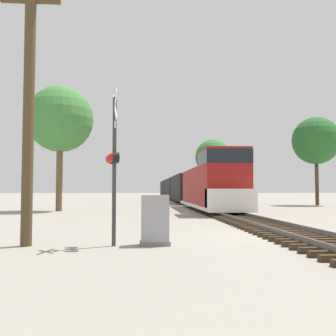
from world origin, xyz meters
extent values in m
plane|color=gray|center=(0.00, 0.00, 0.00)|extent=(400.00, 400.00, 0.00)
cube|color=#382819|center=(0.00, -3.30, 0.08)|extent=(2.60, 0.22, 0.16)
cube|color=#382819|center=(0.00, -2.70, 0.08)|extent=(2.60, 0.22, 0.16)
cube|color=#382819|center=(0.00, -2.10, 0.08)|extent=(2.60, 0.22, 0.16)
cube|color=#382819|center=(0.00, -1.50, 0.08)|extent=(2.60, 0.22, 0.16)
cube|color=#382819|center=(0.00, -0.90, 0.08)|extent=(2.60, 0.22, 0.16)
cube|color=#382819|center=(0.00, -0.30, 0.08)|extent=(2.60, 0.22, 0.16)
cube|color=#382819|center=(0.00, 0.30, 0.08)|extent=(2.60, 0.22, 0.16)
cube|color=#382819|center=(0.00, 0.90, 0.08)|extent=(2.60, 0.22, 0.16)
cube|color=#382819|center=(0.00, 1.50, 0.08)|extent=(2.60, 0.22, 0.16)
cube|color=#382819|center=(0.00, 2.10, 0.08)|extent=(2.60, 0.22, 0.16)
cube|color=#382819|center=(0.00, 2.70, 0.08)|extent=(2.60, 0.22, 0.16)
cube|color=#382819|center=(0.00, 3.30, 0.08)|extent=(2.60, 0.22, 0.16)
cube|color=#382819|center=(0.00, 3.90, 0.08)|extent=(2.60, 0.22, 0.16)
cube|color=#382819|center=(0.00, 4.50, 0.08)|extent=(2.60, 0.22, 0.16)
cube|color=#382819|center=(0.00, 5.10, 0.08)|extent=(2.60, 0.22, 0.16)
cube|color=#382819|center=(0.00, 5.70, 0.08)|extent=(2.60, 0.22, 0.16)
cube|color=#382819|center=(0.00, 6.30, 0.08)|extent=(2.60, 0.22, 0.16)
cube|color=#382819|center=(0.00, 6.90, 0.08)|extent=(2.60, 0.22, 0.16)
cube|color=#382819|center=(0.00, 7.50, 0.08)|extent=(2.60, 0.22, 0.16)
cube|color=#382819|center=(0.00, 8.10, 0.08)|extent=(2.60, 0.22, 0.16)
cube|color=#382819|center=(0.00, 8.70, 0.08)|extent=(2.60, 0.22, 0.16)
cube|color=#382819|center=(0.00, 9.30, 0.08)|extent=(2.60, 0.22, 0.16)
cube|color=#382819|center=(0.00, 9.90, 0.08)|extent=(2.60, 0.22, 0.16)
cube|color=#382819|center=(0.00, 10.50, 0.08)|extent=(2.60, 0.22, 0.16)
cube|color=#382819|center=(0.00, 11.10, 0.08)|extent=(2.60, 0.22, 0.16)
cube|color=#382819|center=(0.00, 11.70, 0.08)|extent=(2.60, 0.22, 0.16)
cube|color=#382819|center=(0.00, 12.30, 0.08)|extent=(2.60, 0.22, 0.16)
cube|color=#382819|center=(0.00, 12.90, 0.08)|extent=(2.60, 0.22, 0.16)
cube|color=#382819|center=(0.00, 13.50, 0.08)|extent=(2.60, 0.22, 0.16)
cube|color=#382819|center=(0.00, 14.10, 0.08)|extent=(2.60, 0.22, 0.16)
cube|color=#382819|center=(0.00, 14.70, 0.08)|extent=(2.60, 0.22, 0.16)
cube|color=#382819|center=(0.00, 15.30, 0.08)|extent=(2.60, 0.22, 0.16)
cube|color=#382819|center=(0.00, 15.90, 0.08)|extent=(2.60, 0.22, 0.16)
cube|color=#382819|center=(0.00, 16.50, 0.08)|extent=(2.60, 0.22, 0.16)
cube|color=#382819|center=(0.00, 17.10, 0.08)|extent=(2.60, 0.22, 0.16)
cube|color=#382819|center=(0.00, 17.70, 0.08)|extent=(2.60, 0.22, 0.16)
cube|color=#382819|center=(0.00, 18.30, 0.08)|extent=(2.60, 0.22, 0.16)
cube|color=#382819|center=(0.00, 18.90, 0.08)|extent=(2.60, 0.22, 0.16)
cube|color=#382819|center=(0.00, 19.50, 0.08)|extent=(2.60, 0.22, 0.16)
cube|color=#56514C|center=(-0.72, 0.00, 0.23)|extent=(0.07, 160.00, 0.15)
cube|color=#56514C|center=(0.72, 0.00, 0.23)|extent=(0.07, 160.00, 0.15)
cube|color=maroon|center=(0.00, 20.30, 1.89)|extent=(2.45, 12.26, 3.16)
cube|color=maroon|center=(0.00, 11.72, 2.34)|extent=(2.88, 3.85, 4.05)
cube|color=black|center=(0.00, 11.72, 3.77)|extent=(2.91, 3.89, 0.89)
cube|color=white|center=(0.00, 9.79, 1.02)|extent=(2.88, 1.75, 1.42)
cube|color=white|center=(0.00, 17.67, 0.43)|extent=(2.94, 17.16, 0.24)
cube|color=black|center=(0.00, 11.98, 0.50)|extent=(1.58, 2.20, 1.00)
cube|color=black|center=(0.00, 23.36, 0.50)|extent=(1.58, 2.20, 1.00)
cube|color=black|center=(0.00, 35.39, 1.90)|extent=(2.74, 14.61, 3.18)
cube|color=black|center=(0.00, 30.65, 0.45)|extent=(1.58, 2.20, 0.90)
cube|color=black|center=(0.00, 40.14, 0.45)|extent=(1.58, 2.20, 0.90)
cube|color=black|center=(0.00, 51.67, 1.90)|extent=(2.74, 14.61, 3.18)
cube|color=black|center=(0.00, 46.92, 0.45)|extent=(1.58, 2.20, 0.90)
cube|color=black|center=(0.00, 56.41, 0.45)|extent=(1.58, 2.20, 0.90)
cube|color=black|center=(0.00, 67.94, 1.90)|extent=(2.74, 14.61, 3.18)
cube|color=black|center=(0.00, 63.19, 0.45)|extent=(1.58, 2.20, 0.90)
cube|color=black|center=(0.00, 72.69, 0.45)|extent=(1.58, 2.20, 0.90)
cylinder|color=#333333|center=(-6.22, -2.21, 2.23)|extent=(0.12, 0.12, 4.46)
cube|color=white|center=(-6.22, -2.21, 4.16)|extent=(0.21, 0.91, 0.93)
cube|color=white|center=(-6.22, -2.21, 4.16)|extent=(0.21, 0.91, 0.93)
cube|color=black|center=(-6.22, -2.21, 2.60)|extent=(0.22, 0.86, 0.06)
cylinder|color=black|center=(-6.29, -1.86, 2.60)|extent=(0.23, 0.33, 0.30)
sphere|color=red|center=(-6.39, -1.88, 2.60)|extent=(0.26, 0.26, 0.26)
cylinder|color=black|center=(-6.22, -2.21, 2.60)|extent=(0.23, 0.33, 0.30)
sphere|color=red|center=(-6.32, -2.23, 2.60)|extent=(0.26, 0.26, 0.26)
cylinder|color=black|center=(-6.15, -2.55, 2.60)|extent=(0.23, 0.33, 0.30)
sphere|color=red|center=(-6.25, -2.57, 2.60)|extent=(0.26, 0.26, 0.26)
cube|color=white|center=(-6.22, -2.21, 3.61)|extent=(0.09, 0.32, 0.20)
cube|color=slate|center=(-5.00, -2.11, 0.06)|extent=(0.91, 0.61, 0.12)
cube|color=#939399|center=(-5.00, -2.11, 0.81)|extent=(0.83, 0.55, 1.38)
cylinder|color=#4C3A23|center=(-8.81, -2.06, 4.01)|extent=(0.33, 0.33, 8.03)
cube|color=#4C3A23|center=(-8.81, -2.06, 7.43)|extent=(1.80, 0.12, 0.12)
cylinder|color=brown|center=(-11.92, 17.31, 2.85)|extent=(0.49, 0.49, 5.70)
sphere|color=#3D7F38|center=(-11.92, 17.31, 7.27)|extent=(5.23, 5.23, 5.23)
cylinder|color=#473521|center=(13.47, 27.36, 2.74)|extent=(0.39, 0.39, 5.48)
sphere|color=#236028|center=(13.47, 27.36, 7.03)|extent=(5.14, 5.14, 5.14)
cylinder|color=brown|center=(6.04, 49.02, 2.64)|extent=(0.31, 0.31, 5.27)
sphere|color=#337533|center=(6.04, 49.02, 7.01)|extent=(5.79, 5.79, 5.79)
camera|label=1|loc=(-5.37, -14.00, 1.66)|focal=42.00mm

